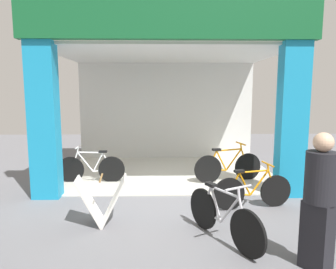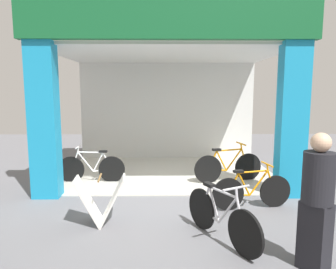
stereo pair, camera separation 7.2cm
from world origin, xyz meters
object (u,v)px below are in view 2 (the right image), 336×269
at_px(bicycle_inside_1, 92,168).
at_px(bicycle_parked_1, 252,191).
at_px(bicycle_inside_0, 228,167).
at_px(pedestrian_0, 317,200).
at_px(bicycle_parked_0, 221,217).
at_px(sandwich_board_sign, 100,200).

relative_size(bicycle_inside_1, bicycle_parked_1, 1.05).
relative_size(bicycle_inside_0, pedestrian_0, 1.00).
xyz_separation_m(bicycle_inside_1, pedestrian_0, (3.50, -3.65, 0.51)).
xyz_separation_m(bicycle_inside_0, bicycle_parked_1, (0.08, -1.70, -0.04)).
distance_m(bicycle_parked_1, pedestrian_0, 2.03).
distance_m(bicycle_parked_0, pedestrian_0, 1.32).
height_order(sandwich_board_sign, pedestrian_0, pedestrian_0).
xyz_separation_m(bicycle_inside_1, bicycle_parked_0, (2.52, -2.93, 0.01)).
height_order(bicycle_parked_1, sandwich_board_sign, bicycle_parked_1).
xyz_separation_m(bicycle_inside_1, bicycle_parked_1, (3.31, -1.70, -0.01)).
xyz_separation_m(bicycle_inside_0, bicycle_inside_1, (-3.23, -0.00, -0.02)).
bearing_deg(sandwich_board_sign, bicycle_parked_1, 13.41).
distance_m(bicycle_inside_1, sandwich_board_sign, 2.43).
xyz_separation_m(bicycle_inside_0, pedestrian_0, (0.27, -3.65, 0.49)).
xyz_separation_m(bicycle_parked_1, sandwich_board_sign, (-2.62, -0.62, 0.06)).
bearing_deg(sandwich_board_sign, bicycle_inside_0, 42.49).
xyz_separation_m(bicycle_inside_1, sandwich_board_sign, (0.69, -2.32, 0.04)).
distance_m(bicycle_parked_0, bicycle_parked_1, 1.46).
relative_size(bicycle_parked_0, bicycle_parked_1, 0.96).
bearing_deg(pedestrian_0, bicycle_inside_1, 133.80).
distance_m(bicycle_inside_0, bicycle_parked_0, 3.02).
distance_m(bicycle_inside_1, bicycle_parked_1, 3.72).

